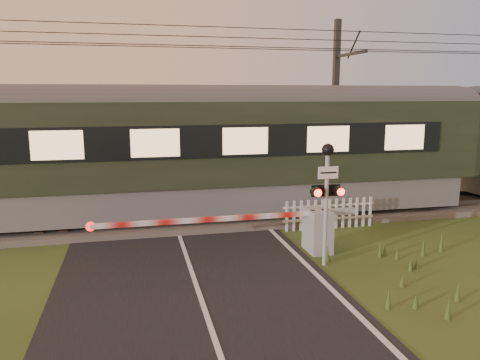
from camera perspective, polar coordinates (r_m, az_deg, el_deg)
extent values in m
plane|color=#34451A|center=(9.29, -4.35, -15.55)|extent=(160.00, 160.00, 0.00)
cube|color=black|center=(9.29, -4.35, -15.50)|extent=(6.00, 140.00, 0.02)
cube|color=#47423D|center=(15.35, -8.02, -4.79)|extent=(140.00, 3.40, 0.24)
cube|color=slate|center=(14.61, -7.79, -4.77)|extent=(140.00, 0.08, 0.14)
cube|color=slate|center=(15.99, -8.27, -3.44)|extent=(140.00, 0.08, 0.14)
cube|color=#2D2116|center=(15.32, -8.03, -4.32)|extent=(0.24, 2.20, 0.06)
cylinder|color=black|center=(14.59, -8.48, 15.97)|extent=(120.00, 0.02, 0.02)
cylinder|color=black|center=(15.18, -8.67, 15.75)|extent=(120.00, 0.02, 0.02)
cylinder|color=black|center=(14.95, -8.64, 18.14)|extent=(120.00, 0.02, 0.02)
cylinder|color=black|center=(14.92, -8.61, 17.00)|extent=(120.00, 0.02, 0.02)
cube|color=slate|center=(15.13, -10.33, -2.07)|extent=(20.24, 2.68, 1.00)
cube|color=black|center=(14.85, -10.55, 4.56)|extent=(21.09, 2.91, 2.51)
cylinder|color=#4C4C4F|center=(14.78, -10.72, 9.40)|extent=(21.09, 1.02, 1.02)
cube|color=#FFD893|center=(13.35, -10.28, 4.46)|extent=(18.13, 0.04, 0.78)
cube|color=gray|center=(12.44, 9.45, -6.10)|extent=(0.56, 0.86, 1.11)
cylinder|color=gray|center=(12.39, 8.80, -6.15)|extent=(0.12, 0.12, 1.11)
cube|color=gray|center=(12.54, 11.87, -3.81)|extent=(0.91, 0.16, 0.16)
cube|color=red|center=(11.55, -3.99, -4.83)|extent=(5.51, 0.11, 0.11)
cylinder|color=red|center=(11.47, -17.78, -5.43)|extent=(0.22, 0.04, 0.22)
cylinder|color=gray|center=(11.26, 10.42, -3.76)|extent=(0.10, 0.10, 2.68)
cube|color=white|center=(11.02, 10.70, 0.89)|extent=(0.49, 0.03, 0.29)
sphere|color=black|center=(11.00, 10.67, 3.65)|extent=(0.29, 0.29, 0.29)
cube|color=black|center=(11.15, 10.50, -1.32)|extent=(0.67, 0.05, 0.05)
cylinder|color=#FF140C|center=(10.88, 9.49, -1.58)|extent=(0.18, 0.02, 0.18)
cylinder|color=#FF140C|center=(11.11, 12.22, -1.43)|extent=(0.18, 0.02, 0.18)
cube|color=black|center=(11.20, 10.40, -1.27)|extent=(0.71, 0.02, 0.29)
cube|color=silver|center=(14.62, 10.77, -4.64)|extent=(2.96, 0.04, 0.06)
cube|color=silver|center=(14.52, 10.83, -3.06)|extent=(2.96, 0.04, 0.06)
cube|color=#2D2D30|center=(18.74, 11.47, 8.26)|extent=(0.21, 0.21, 6.84)
cube|color=#2D2D30|center=(17.74, 13.29, 14.72)|extent=(0.10, 2.40, 0.10)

